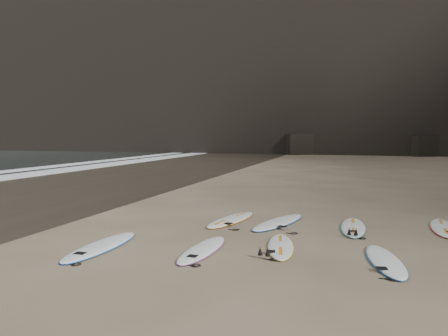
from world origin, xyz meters
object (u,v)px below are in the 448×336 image
(surfboard_5, at_px, (231,219))
(surfboard_8, at_px, (443,227))
(surfboard_2, at_px, (281,246))
(surfboard_6, at_px, (278,222))
(surfboard_0, at_px, (101,246))
(surfboard_1, at_px, (203,249))
(surfboard_7, at_px, (353,227))
(surfboard_3, at_px, (385,260))

(surfboard_5, distance_m, surfboard_8, 5.74)
(surfboard_2, xyz_separation_m, surfboard_6, (-0.47, 2.56, 0.01))
(surfboard_0, relative_size, surfboard_8, 1.12)
(surfboard_1, xyz_separation_m, surfboard_7, (3.12, 3.28, 0.00))
(surfboard_0, relative_size, surfboard_7, 1.09)
(surfboard_8, bearing_deg, surfboard_7, -160.58)
(surfboard_2, bearing_deg, surfboard_8, 29.46)
(surfboard_7, bearing_deg, surfboard_1, -134.24)
(surfboard_1, height_order, surfboard_8, surfboard_8)
(surfboard_2, bearing_deg, surfboard_0, -172.47)
(surfboard_1, bearing_deg, surfboard_0, -168.30)
(surfboard_3, distance_m, surfboard_6, 4.07)
(surfboard_0, distance_m, surfboard_5, 4.21)
(surfboard_7, bearing_deg, surfboard_8, 14.18)
(surfboard_2, relative_size, surfboard_5, 0.86)
(surfboard_0, distance_m, surfboard_3, 6.01)
(surfboard_2, distance_m, surfboard_5, 3.15)
(surfboard_0, height_order, surfboard_2, surfboard_0)
(surfboard_2, height_order, surfboard_7, surfboard_7)
(surfboard_0, height_order, surfboard_6, same)
(surfboard_7, height_order, surfboard_8, surfboard_7)
(surfboard_8, bearing_deg, surfboard_1, -139.75)
(surfboard_0, bearing_deg, surfboard_2, 16.91)
(surfboard_0, xyz_separation_m, surfboard_8, (7.67, 4.29, -0.01))
(surfboard_5, bearing_deg, surfboard_6, 11.49)
(surfboard_3, height_order, surfboard_6, surfboard_6)
(surfboard_2, height_order, surfboard_8, surfboard_8)
(surfboard_0, height_order, surfboard_5, surfboard_0)
(surfboard_6, distance_m, surfboard_8, 4.36)
(surfboard_0, relative_size, surfboard_2, 1.22)
(surfboard_7, relative_size, surfboard_8, 1.03)
(surfboard_1, xyz_separation_m, surfboard_2, (1.57, 0.77, -0.00))
(surfboard_1, xyz_separation_m, surfboard_6, (1.10, 3.34, 0.01))
(surfboard_6, bearing_deg, surfboard_3, -32.81)
(surfboard_1, relative_size, surfboard_2, 1.05)
(surfboard_5, distance_m, surfboard_6, 1.39)
(surfboard_1, relative_size, surfboard_7, 0.94)
(surfboard_3, relative_size, surfboard_5, 0.90)
(surfboard_0, xyz_separation_m, surfboard_5, (1.96, 3.72, -0.00))
(surfboard_1, distance_m, surfboard_2, 1.75)
(surfboard_8, bearing_deg, surfboard_5, -169.72)
(surfboard_6, xyz_separation_m, surfboard_7, (2.02, -0.05, -0.00))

